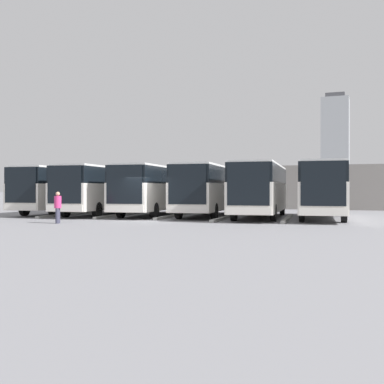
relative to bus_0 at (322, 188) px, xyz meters
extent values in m
plane|color=gray|center=(9.30, 5.59, -1.86)|extent=(600.00, 600.00, 0.00)
cube|color=silver|center=(0.00, -0.02, -0.55)|extent=(3.53, 11.22, 1.72)
cube|color=black|center=(0.00, -0.02, 0.83)|extent=(3.47, 11.05, 1.05)
cube|color=black|center=(-0.51, 5.49, 0.22)|extent=(2.21, 0.25, 2.27)
cube|color=silver|center=(-0.51, 5.50, -1.19)|extent=(2.38, 0.28, 0.40)
cube|color=silver|center=(0.00, -0.02, 1.42)|extent=(3.39, 10.77, 0.12)
cylinder|color=black|center=(-1.42, 3.29, -1.37)|extent=(0.39, 1.02, 1.00)
cylinder|color=black|center=(0.79, 3.49, -1.37)|extent=(0.39, 1.02, 1.00)
cylinder|color=black|center=(-0.78, -3.53, -1.37)|extent=(0.39, 1.02, 1.00)
cylinder|color=black|center=(1.42, -3.32, -1.37)|extent=(0.39, 1.02, 1.00)
cube|color=#9E9E99|center=(1.86, 1.64, -1.79)|extent=(0.94, 7.59, 0.15)
cube|color=silver|center=(3.72, 0.47, -0.55)|extent=(3.53, 11.22, 1.72)
cube|color=black|center=(3.72, 0.47, 0.83)|extent=(3.47, 11.05, 1.05)
cube|color=black|center=(3.21, 5.98, 0.22)|extent=(2.21, 0.25, 2.27)
cube|color=silver|center=(3.21, 5.98, -1.19)|extent=(2.38, 0.28, 0.40)
cube|color=silver|center=(3.72, 0.47, 1.42)|extent=(3.39, 10.77, 0.12)
cylinder|color=black|center=(2.30, 3.77, -1.37)|extent=(0.39, 1.02, 1.00)
cylinder|color=black|center=(4.51, 3.98, -1.37)|extent=(0.39, 1.02, 1.00)
cylinder|color=black|center=(2.94, -3.04, -1.37)|extent=(0.39, 1.02, 1.00)
cylinder|color=black|center=(5.14, -2.83, -1.37)|extent=(0.39, 1.02, 1.00)
cube|color=#9E9E99|center=(5.58, 2.13, -1.79)|extent=(0.94, 7.59, 0.15)
cube|color=silver|center=(7.44, -0.44, -0.55)|extent=(3.53, 11.22, 1.72)
cube|color=black|center=(7.44, -0.44, 0.83)|extent=(3.47, 11.05, 1.05)
cube|color=black|center=(6.93, 5.07, 0.22)|extent=(2.21, 0.25, 2.27)
cube|color=silver|center=(6.93, 5.07, -1.19)|extent=(2.38, 0.28, 0.40)
cube|color=silver|center=(7.44, -0.44, 1.42)|extent=(3.39, 10.77, 0.12)
cylinder|color=black|center=(6.02, 2.86, -1.37)|extent=(0.39, 1.02, 1.00)
cylinder|color=black|center=(8.23, 3.07, -1.37)|extent=(0.39, 1.02, 1.00)
cylinder|color=black|center=(6.66, -3.95, -1.37)|extent=(0.39, 1.02, 1.00)
cylinder|color=black|center=(8.86, -3.74, -1.37)|extent=(0.39, 1.02, 1.00)
cube|color=#9E9E99|center=(9.30, 1.21, -1.79)|extent=(0.94, 7.59, 0.15)
cube|color=silver|center=(11.16, 0.04, -0.55)|extent=(3.53, 11.22, 1.72)
cube|color=black|center=(11.16, 0.04, 0.83)|extent=(3.47, 11.05, 1.05)
cube|color=black|center=(10.65, 5.55, 0.22)|extent=(2.21, 0.25, 2.27)
cube|color=silver|center=(10.65, 5.55, -1.19)|extent=(2.38, 0.28, 0.40)
cube|color=silver|center=(11.16, 0.04, 1.42)|extent=(3.39, 10.77, 0.12)
cylinder|color=black|center=(9.74, 3.34, -1.37)|extent=(0.39, 1.02, 1.00)
cylinder|color=black|center=(11.95, 3.55, -1.37)|extent=(0.39, 1.02, 1.00)
cylinder|color=black|center=(10.38, -3.47, -1.37)|extent=(0.39, 1.02, 1.00)
cylinder|color=black|center=(12.58, -3.26, -1.37)|extent=(0.39, 1.02, 1.00)
cube|color=#9E9E99|center=(13.03, 1.69, -1.79)|extent=(0.94, 7.59, 0.15)
cube|color=silver|center=(14.89, 0.57, -0.55)|extent=(3.53, 11.22, 1.72)
cube|color=black|center=(14.89, 0.57, 0.83)|extent=(3.47, 11.05, 1.05)
cube|color=black|center=(14.37, 6.08, 0.22)|extent=(2.21, 0.25, 2.27)
cube|color=silver|center=(14.37, 6.08, -1.19)|extent=(2.38, 0.28, 0.40)
cube|color=silver|center=(14.89, 0.57, 1.42)|extent=(3.39, 10.77, 0.12)
cylinder|color=black|center=(13.47, 3.87, -1.37)|extent=(0.39, 1.02, 1.00)
cylinder|color=black|center=(15.67, 4.08, -1.37)|extent=(0.39, 1.02, 1.00)
cylinder|color=black|center=(14.10, -2.94, -1.37)|extent=(0.39, 1.02, 1.00)
cylinder|color=black|center=(16.31, -2.74, -1.37)|extent=(0.39, 1.02, 1.00)
cube|color=#9E9E99|center=(16.75, 2.22, -1.79)|extent=(0.94, 7.59, 0.15)
cube|color=silver|center=(18.61, -0.05, -0.55)|extent=(3.53, 11.22, 1.72)
cube|color=black|center=(18.61, -0.05, 0.83)|extent=(3.47, 11.05, 1.05)
cube|color=black|center=(18.09, 5.46, 0.22)|extent=(2.21, 0.25, 2.27)
cube|color=silver|center=(18.09, 5.46, -1.19)|extent=(2.38, 0.28, 0.40)
cube|color=silver|center=(18.61, -0.05, 1.42)|extent=(3.39, 10.77, 0.12)
cylinder|color=black|center=(17.19, 3.25, -1.37)|extent=(0.39, 1.02, 1.00)
cylinder|color=black|center=(19.39, 3.46, -1.37)|extent=(0.39, 1.02, 1.00)
cylinder|color=black|center=(17.82, -3.56, -1.37)|extent=(0.39, 1.02, 1.00)
cylinder|color=black|center=(20.03, -3.35, -1.37)|extent=(0.39, 1.02, 1.00)
cylinder|color=#38384C|center=(12.73, 8.95, -1.46)|extent=(0.23, 0.23, 0.81)
cylinder|color=#38384C|center=(12.67, 9.14, -1.46)|extent=(0.23, 0.23, 0.81)
cylinder|color=#D13375|center=(12.70, 9.04, -0.74)|extent=(0.47, 0.47, 0.64)
sphere|color=tan|center=(12.70, 9.04, -0.31)|extent=(0.22, 0.22, 0.22)
cube|color=gray|center=(9.30, -20.29, 0.14)|extent=(40.57, 13.17, 4.00)
cube|color=silver|center=(9.30, -28.38, 1.89)|extent=(40.57, 3.00, 0.24)
cylinder|color=slate|center=(23.50, -29.48, 0.01)|extent=(0.20, 0.20, 3.75)
cube|color=#ADB2B7|center=(13.19, -235.99, 23.41)|extent=(14.06, 14.06, 50.55)
cube|color=#4C4C51|center=(13.19, -235.99, 49.89)|extent=(9.85, 9.85, 2.40)
camera|label=1|loc=(-2.56, 30.34, -0.11)|focal=45.00mm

